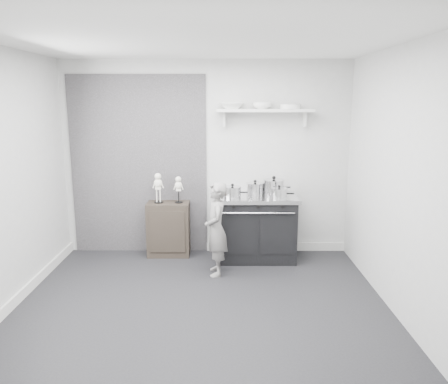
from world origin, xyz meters
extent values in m
plane|color=black|center=(0.00, 0.00, 0.00)|extent=(4.00, 4.00, 0.00)
cube|color=#B0B0AE|center=(0.00, 1.80, 1.35)|extent=(4.00, 0.02, 2.70)
cube|color=#B0B0AE|center=(0.00, -1.80, 1.35)|extent=(4.00, 0.02, 2.70)
cube|color=#B0B0AE|center=(2.00, 0.00, 1.35)|extent=(0.02, 3.60, 2.70)
cube|color=silver|center=(0.00, 0.00, 2.70)|extent=(4.00, 3.60, 0.02)
cube|color=black|center=(-0.95, 1.79, 1.25)|extent=(1.90, 0.02, 2.50)
cube|color=silver|center=(1.00, 1.78, 0.06)|extent=(2.00, 0.03, 0.12)
cube|color=silver|center=(-1.98, 0.00, 0.06)|extent=(0.03, 3.60, 0.12)
cube|color=silver|center=(0.80, 1.67, 2.02)|extent=(1.30, 0.26, 0.04)
cube|color=silver|center=(0.25, 1.74, 1.90)|extent=(0.03, 0.12, 0.20)
cube|color=silver|center=(1.35, 1.74, 1.90)|extent=(0.03, 0.12, 0.20)
cube|color=black|center=(0.69, 1.48, 0.42)|extent=(1.05, 0.63, 0.84)
cube|color=silver|center=(0.69, 1.48, 0.86)|extent=(1.11, 0.67, 0.05)
cube|color=black|center=(0.44, 1.17, 0.44)|extent=(0.44, 0.02, 0.54)
cube|color=black|center=(0.94, 1.17, 0.44)|extent=(0.44, 0.02, 0.54)
cylinder|color=silver|center=(0.69, 1.13, 0.73)|extent=(0.94, 0.02, 0.02)
cylinder|color=black|center=(0.37, 1.15, 0.82)|extent=(0.04, 0.03, 0.04)
cylinder|color=black|center=(0.69, 1.15, 0.82)|extent=(0.04, 0.03, 0.04)
cylinder|color=black|center=(1.00, 1.15, 0.82)|extent=(0.04, 0.03, 0.04)
cube|color=black|center=(-0.53, 1.61, 0.38)|extent=(0.58, 0.34, 0.76)
imported|color=gray|center=(0.15, 0.91, 0.59)|extent=(0.32, 0.45, 1.18)
cylinder|color=silver|center=(0.36, 1.37, 0.96)|extent=(0.22, 0.22, 0.13)
cylinder|color=silver|center=(0.36, 1.37, 1.03)|extent=(0.23, 0.23, 0.02)
sphere|color=black|center=(0.36, 1.37, 1.06)|extent=(0.04, 0.04, 0.04)
cylinder|color=black|center=(0.51, 1.37, 0.96)|extent=(0.10, 0.02, 0.02)
cylinder|color=silver|center=(0.67, 1.58, 0.96)|extent=(0.23, 0.23, 0.14)
cylinder|color=silver|center=(0.67, 1.58, 1.04)|extent=(0.24, 0.24, 0.02)
sphere|color=black|center=(0.67, 1.58, 1.07)|extent=(0.04, 0.04, 0.04)
cylinder|color=black|center=(0.83, 1.58, 0.96)|extent=(0.10, 0.02, 0.02)
cylinder|color=silver|center=(0.93, 1.58, 0.98)|extent=(0.28, 0.28, 0.19)
cylinder|color=silver|center=(0.93, 1.58, 1.08)|extent=(0.29, 0.29, 0.02)
sphere|color=black|center=(0.93, 1.58, 1.12)|extent=(0.05, 0.05, 0.05)
cylinder|color=black|center=(1.11, 1.58, 0.98)|extent=(0.10, 0.02, 0.02)
cylinder|color=silver|center=(0.97, 1.32, 0.95)|extent=(0.21, 0.21, 0.12)
cylinder|color=silver|center=(0.97, 1.32, 1.02)|extent=(0.22, 0.22, 0.02)
sphere|color=black|center=(0.97, 1.32, 1.04)|extent=(0.04, 0.04, 0.04)
cylinder|color=black|center=(1.12, 1.32, 0.95)|extent=(0.10, 0.02, 0.02)
imported|color=white|center=(0.35, 1.67, 2.08)|extent=(0.33, 0.33, 0.08)
imported|color=white|center=(0.76, 1.67, 2.08)|extent=(0.27, 0.27, 0.08)
cylinder|color=silver|center=(1.14, 1.67, 2.07)|extent=(0.28, 0.28, 0.06)
camera|label=1|loc=(0.25, -4.29, 2.16)|focal=35.00mm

